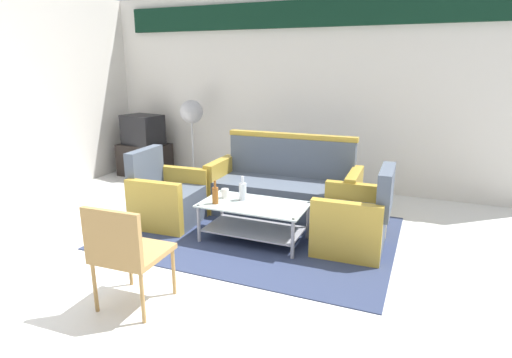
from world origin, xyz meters
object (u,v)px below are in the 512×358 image
(armchair_right, at_px, (354,222))
(cup, at_px, (225,193))
(wicker_chair, at_px, (125,249))
(pedestal_fan, at_px, (192,117))
(coffee_table, at_px, (254,216))
(couch, at_px, (284,190))
(television, at_px, (143,130))
(bottle_clear, at_px, (243,191))
(armchair_left, at_px, (167,199))
(bottle_brown, at_px, (215,195))
(tv_stand, at_px, (145,160))

(armchair_right, xyz_separation_m, cup, (-1.37, -0.15, 0.17))
(wicker_chair, bearing_deg, pedestal_fan, 110.93)
(coffee_table, relative_size, pedestal_fan, 0.87)
(pedestal_fan, bearing_deg, armchair_right, -29.87)
(couch, bearing_deg, television, -19.86)
(bottle_clear, bearing_deg, armchair_right, 6.84)
(armchair_left, bearing_deg, coffee_table, 81.93)
(armchair_right, relative_size, coffee_table, 0.77)
(couch, relative_size, cup, 18.21)
(pedestal_fan, relative_size, wicker_chair, 1.51)
(armchair_left, bearing_deg, armchair_right, 89.97)
(cup, height_order, wicker_chair, wicker_chair)
(armchair_left, relative_size, armchair_right, 1.00)
(armchair_right, distance_m, bottle_clear, 1.19)
(armchair_right, bearing_deg, cup, 94.44)
(coffee_table, height_order, bottle_clear, bottle_clear)
(wicker_chair, bearing_deg, television, 122.98)
(armchair_left, relative_size, cup, 8.50)
(cup, relative_size, television, 0.15)
(armchair_left, xyz_separation_m, armchair_right, (2.14, 0.11, 0.00))
(wicker_chair, bearing_deg, bottle_clear, 79.86)
(couch, distance_m, coffee_table, 0.89)
(cup, bearing_deg, television, 143.92)
(cup, bearing_deg, wicker_chair, -90.53)
(bottle_brown, distance_m, television, 3.06)
(armchair_right, height_order, wicker_chair, armchair_right)
(pedestal_fan, xyz_separation_m, wicker_chair, (1.44, -3.37, -0.52))
(cup, relative_size, tv_stand, 0.12)
(couch, bearing_deg, bottle_brown, 67.02)
(bottle_brown, bearing_deg, armchair_right, 14.56)
(wicker_chair, bearing_deg, bottle_brown, 87.34)
(bottle_brown, relative_size, pedestal_fan, 0.19)
(coffee_table, distance_m, tv_stand, 3.26)
(couch, relative_size, television, 2.73)
(bottle_clear, bearing_deg, bottle_brown, -134.40)
(armchair_left, relative_size, wicker_chair, 1.01)
(television, bearing_deg, couch, 172.02)
(couch, distance_m, wicker_chair, 2.46)
(television, distance_m, pedestal_fan, 0.94)
(bottle_brown, xyz_separation_m, cup, (0.01, 0.21, -0.04))
(tv_stand, relative_size, television, 1.20)
(armchair_left, distance_m, coffee_table, 1.14)
(armchair_right, height_order, coffee_table, armchair_right)
(coffee_table, distance_m, pedestal_fan, 2.69)
(couch, bearing_deg, bottle_clear, 75.27)
(tv_stand, distance_m, pedestal_fan, 1.18)
(coffee_table, height_order, wicker_chair, wicker_chair)
(couch, relative_size, bottle_brown, 7.41)
(coffee_table, bearing_deg, television, 146.76)
(coffee_table, distance_m, bottle_brown, 0.46)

